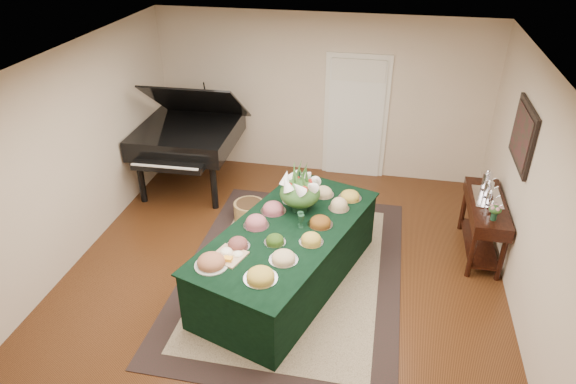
% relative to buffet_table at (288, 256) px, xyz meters
% --- Properties ---
extents(ground, '(6.00, 6.00, 0.00)m').
position_rel_buffet_table_xyz_m(ground, '(-0.09, 0.13, -0.40)').
color(ground, black).
rests_on(ground, ground).
extents(area_rug, '(2.74, 3.84, 0.01)m').
position_rel_buffet_table_xyz_m(area_rug, '(0.02, 0.20, -0.40)').
color(area_rug, black).
rests_on(area_rug, ground).
extents(kitchen_doorway, '(1.05, 0.07, 2.10)m').
position_rel_buffet_table_xyz_m(kitchen_doorway, '(0.51, 3.10, 0.62)').
color(kitchen_doorway, silver).
rests_on(kitchen_doorway, ground).
extents(buffet_table, '(2.05, 2.95, 0.80)m').
position_rel_buffet_table_xyz_m(buffet_table, '(0.00, 0.00, 0.00)').
color(buffet_table, black).
rests_on(buffet_table, ground).
extents(food_platters, '(1.65, 2.30, 0.13)m').
position_rel_buffet_table_xyz_m(food_platters, '(-0.03, 0.01, 0.44)').
color(food_platters, silver).
rests_on(food_platters, buffet_table).
extents(cutting_board, '(0.42, 0.42, 0.10)m').
position_rel_buffet_table_xyz_m(cutting_board, '(-0.52, -0.64, 0.43)').
color(cutting_board, tan).
rests_on(cutting_board, buffet_table).
extents(green_goblets, '(0.09, 0.13, 0.18)m').
position_rel_buffet_table_xyz_m(green_goblets, '(0.14, 0.08, 0.49)').
color(green_goblets, '#143321').
rests_on(green_goblets, buffet_table).
extents(floral_centerpiece, '(0.53, 0.53, 0.53)m').
position_rel_buffet_table_xyz_m(floral_centerpiece, '(0.06, 0.45, 0.71)').
color(floral_centerpiece, '#143321').
rests_on(floral_centerpiece, buffet_table).
extents(grand_piano, '(1.65, 1.86, 1.83)m').
position_rel_buffet_table_xyz_m(grand_piano, '(-2.06, 2.13, 0.52)').
color(grand_piano, black).
rests_on(grand_piano, ground).
extents(wicker_basket, '(0.46, 0.46, 0.29)m').
position_rel_buffet_table_xyz_m(wicker_basket, '(-0.85, 1.29, -0.26)').
color(wicker_basket, olive).
rests_on(wicker_basket, ground).
extents(mahogany_sideboard, '(0.45, 1.31, 0.81)m').
position_rel_buffet_table_xyz_m(mahogany_sideboard, '(2.41, 1.12, 0.22)').
color(mahogany_sideboard, black).
rests_on(mahogany_sideboard, ground).
extents(tea_service, '(0.34, 0.74, 0.30)m').
position_rel_buffet_table_xyz_m(tea_service, '(2.41, 1.20, 0.52)').
color(tea_service, silver).
rests_on(tea_service, mahogany_sideboard).
extents(pink_bouquet, '(0.17, 0.17, 0.21)m').
position_rel_buffet_table_xyz_m(pink_bouquet, '(2.41, 0.68, 0.54)').
color(pink_bouquet, '#143321').
rests_on(pink_bouquet, mahogany_sideboard).
extents(wall_painting, '(0.05, 0.95, 0.75)m').
position_rel_buffet_table_xyz_m(wall_painting, '(2.63, 1.12, 1.35)').
color(wall_painting, black).
rests_on(wall_painting, ground).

